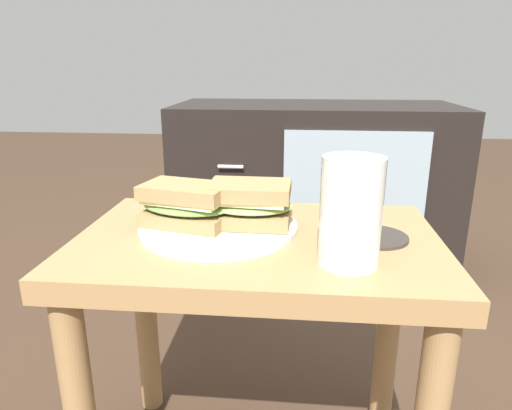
# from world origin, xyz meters

# --- Properties ---
(side_table) EXTENTS (0.56, 0.36, 0.46)m
(side_table) POSITION_xyz_m (0.00, 0.00, 0.37)
(side_table) COLOR #A37A4C
(side_table) RESTS_ON ground
(tv_cabinet) EXTENTS (0.96, 0.46, 0.58)m
(tv_cabinet) POSITION_xyz_m (0.11, 0.95, 0.29)
(tv_cabinet) COLOR black
(tv_cabinet) RESTS_ON ground
(plate) EXTENTS (0.25, 0.25, 0.01)m
(plate) POSITION_xyz_m (-0.06, 0.02, 0.47)
(plate) COLOR silver
(plate) RESTS_ON side_table
(sandwich_front) EXTENTS (0.16, 0.12, 0.07)m
(sandwich_front) POSITION_xyz_m (-0.11, 0.01, 0.50)
(sandwich_front) COLOR #9E7A4C
(sandwich_front) RESTS_ON plate
(sandwich_back) EXTENTS (0.14, 0.10, 0.07)m
(sandwich_back) POSITION_xyz_m (-0.02, 0.03, 0.50)
(sandwich_back) COLOR #9E7A4C
(sandwich_back) RESTS_ON plate
(beer_glass) EXTENTS (0.08, 0.08, 0.14)m
(beer_glass) POSITION_xyz_m (0.13, -0.09, 0.53)
(beer_glass) COLOR silver
(beer_glass) RESTS_ON side_table
(coaster) EXTENTS (0.10, 0.10, 0.01)m
(coaster) POSITION_xyz_m (0.18, 0.01, 0.46)
(coaster) COLOR #332D28
(coaster) RESTS_ON side_table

